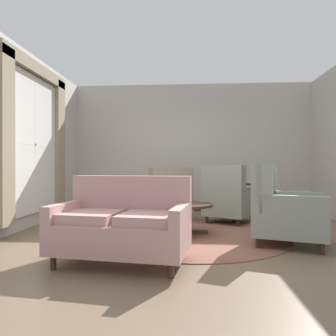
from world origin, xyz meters
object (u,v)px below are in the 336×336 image
object	(u,v)px
settee	(123,225)
armchair_foreground_right	(228,199)
armchair_far_left	(167,198)
porcelain_vase	(185,193)
coffee_table	(184,209)
side_table	(241,199)
armchair_near_window	(283,211)

from	to	relation	value
settee	armchair_foreground_right	distance (m)	2.86
armchair_far_left	porcelain_vase	bearing A→B (deg)	79.95
coffee_table	settee	xyz separation A→B (m)	(-0.63, -1.41, 0.01)
coffee_table	side_table	world-z (taller)	side_table
armchair_far_left	side_table	bearing A→B (deg)	148.65
porcelain_vase	settee	world-z (taller)	settee
armchair_far_left	side_table	size ratio (longest dim) A/B	1.60
coffee_table	armchair_far_left	world-z (taller)	armchair_far_left
armchair_near_window	side_table	xyz separation A→B (m)	(-0.29, 1.65, -0.01)
settee	coffee_table	bearing A→B (deg)	73.68
settee	armchair_far_left	xyz separation A→B (m)	(0.27, 2.68, 0.02)
porcelain_vase	side_table	xyz separation A→B (m)	(1.00, 1.18, -0.19)
porcelain_vase	armchair_far_left	world-z (taller)	armchair_far_left
coffee_table	armchair_foreground_right	distance (m)	1.33
armchair_near_window	side_table	distance (m)	1.68
coffee_table	armchair_far_left	distance (m)	1.32
coffee_table	settee	distance (m)	1.54
settee	armchair_far_left	size ratio (longest dim) A/B	1.28
armchair_foreground_right	coffee_table	bearing A→B (deg)	82.38
armchair_far_left	armchair_foreground_right	world-z (taller)	armchair_foreground_right
coffee_table	settee	size ratio (longest dim) A/B	0.58
armchair_foreground_right	armchair_far_left	bearing A→B (deg)	18.61
coffee_table	armchair_foreground_right	world-z (taller)	armchair_foreground_right
side_table	porcelain_vase	bearing A→B (deg)	-130.52
coffee_table	settee	world-z (taller)	settee
armchair_foreground_right	side_table	world-z (taller)	armchair_foreground_right
coffee_table	side_table	bearing A→B (deg)	48.42
coffee_table	armchair_far_left	size ratio (longest dim) A/B	0.75
porcelain_vase	side_table	size ratio (longest dim) A/B	0.51
porcelain_vase	armchair_foreground_right	size ratio (longest dim) A/B	0.32
porcelain_vase	settee	bearing A→B (deg)	-114.91
coffee_table	porcelain_vase	bearing A→B (deg)	-69.00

